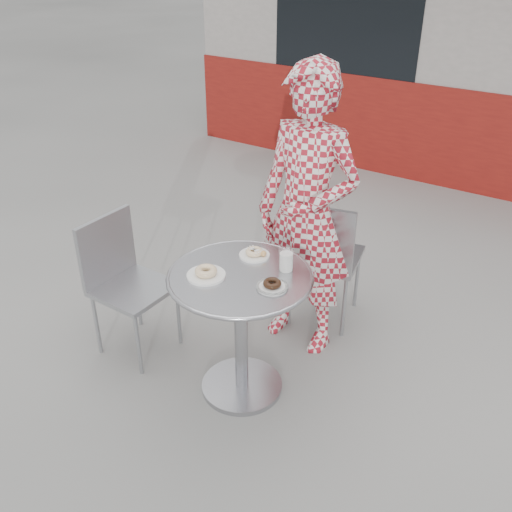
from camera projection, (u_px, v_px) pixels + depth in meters
The scene contains 10 objects.
ground at pixel (244, 388), 3.32m from camera, with size 60.00×60.00×0.00m, color gray.
storefront at pixel (512, 11), 6.60m from camera, with size 6.02×4.55×3.00m.
bistro_table at pixel (241, 305), 3.03m from camera, with size 0.77×0.77×0.78m.
chair_far at pixel (324, 281), 3.80m from camera, with size 0.51×0.51×0.90m.
chair_left at pixel (136, 312), 3.51m from camera, with size 0.43×0.42×0.87m.
seated_person at pixel (307, 215), 3.31m from camera, with size 0.64×0.42×1.76m, color maroon.
plate_far at pixel (255, 253), 3.09m from camera, with size 0.17×0.17×0.04m.
plate_near at pixel (206, 273), 2.91m from camera, with size 0.20×0.20×0.05m.
plate_checker at pixel (272, 285), 2.82m from camera, with size 0.16×0.16×0.04m.
milk_cup at pixel (286, 261), 2.95m from camera, with size 0.08×0.08×0.12m.
Camera 1 is at (1.42, -2.04, 2.32)m, focal length 40.00 mm.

